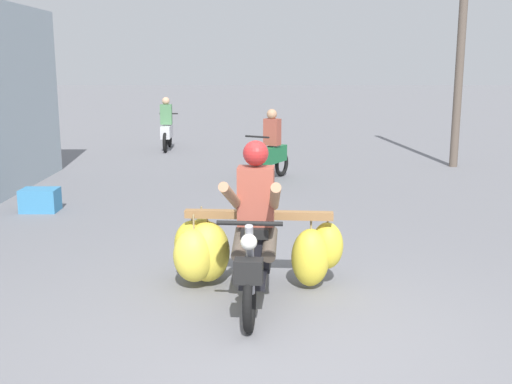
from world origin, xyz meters
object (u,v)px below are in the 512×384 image
Objects in this scene: motorbike_distant_ahead_left at (272,152)px; motorbike_distant_ahead_right at (168,129)px; motorbike_main_loaded at (239,246)px; produce_crate at (41,200)px; utility_pole at (463,25)px.

motorbike_distant_ahead_right is (-2.66, 4.30, 0.00)m from motorbike_distant_ahead_left.
motorbike_main_loaded is at bearing -94.42° from motorbike_distant_ahead_left.
motorbike_distant_ahead_left reaches higher than produce_crate.
utility_pole is at bearing -21.44° from motorbike_distant_ahead_right.
motorbike_main_loaded is 4.71m from produce_crate.
motorbike_main_loaded is at bearing -47.17° from produce_crate.
utility_pole is (6.78, -2.66, 2.50)m from motorbike_distant_ahead_right.
utility_pole reaches higher than produce_crate.
utility_pole is at bearing 28.80° from produce_crate.
motorbike_main_loaded reaches higher than motorbike_distant_ahead_left.
motorbike_distant_ahead_left is at bearing 35.84° from produce_crate.
motorbike_main_loaded is at bearing -120.71° from utility_pole.
motorbike_distant_ahead_right is 7.03m from produce_crate.
motorbike_distant_ahead_right reaches higher than produce_crate.
produce_crate is (-3.20, 3.45, -0.29)m from motorbike_main_loaded.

